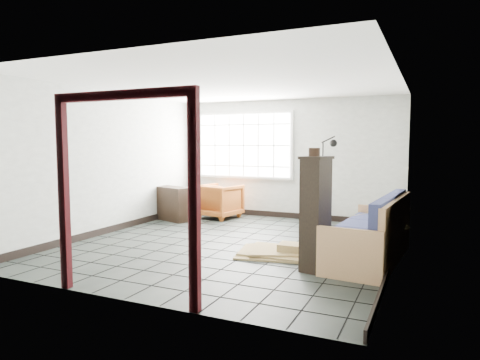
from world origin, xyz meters
The scene contains 15 objects.
ground centered at (0.00, 0.00, 0.00)m, with size 5.50×5.50×0.00m, color black.
room_shell centered at (0.00, 0.03, 1.68)m, with size 5.02×5.52×2.61m.
window_panel centered at (-1.00, 2.70, 1.60)m, with size 2.32×0.08×1.52m.
doorway_trim centered at (0.00, -2.70, 1.38)m, with size 1.80×0.08×2.20m.
futon_sofa centered at (2.22, -0.11, 0.34)m, with size 0.98×2.18×0.94m.
armchair centered at (-1.34, 2.12, 0.41)m, with size 0.81×0.75×0.83m, color #904615.
side_table centered at (0.96, 1.66, 0.50)m, with size 0.66×0.66×0.60m.
table_lamp centered at (0.96, 1.64, 0.89)m, with size 0.32×0.32×0.41m.
projector centered at (0.93, 1.70, 0.66)m, with size 0.35×0.30×0.11m.
floor_lamp centered at (1.00, 2.33, 0.96)m, with size 0.48×0.37×1.80m.
console_shelf centered at (-2.15, 1.46, 0.36)m, with size 0.99×0.65×0.72m.
tall_shelf centered at (1.58, -0.89, 0.76)m, with size 0.40×0.47×1.49m.
pot centered at (1.57, -0.93, 1.54)m, with size 0.16×0.16×0.11m.
open_box centered at (2.15, 0.56, 0.19)m, with size 1.03×0.80×0.53m.
cardboard_pile centered at (0.95, -0.30, 0.05)m, with size 1.43×1.14×0.19m.
Camera 1 is at (2.94, -6.25, 1.66)m, focal length 32.00 mm.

